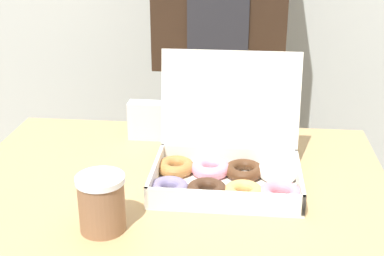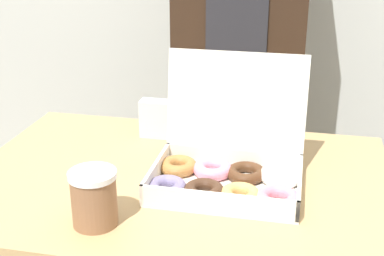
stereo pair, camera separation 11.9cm
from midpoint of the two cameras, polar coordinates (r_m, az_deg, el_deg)
The scene contains 4 objects.
donut_box at distance 1.24m, azimuth 1.13°, elevation -4.39°, with size 0.37×0.28×0.29m.
coffee_cup at distance 1.08m, azimuth -12.76°, elevation -7.88°, with size 0.10×0.10×0.12m.
napkin_holder at distance 1.50m, azimuth -6.82°, elevation 0.78°, with size 0.12×0.05×0.11m.
person_customer at distance 1.77m, azimuth 0.98°, elevation 7.77°, with size 0.42×0.23×1.71m.
Camera 1 is at (0.16, -1.13, 1.37)m, focal length 50.00 mm.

